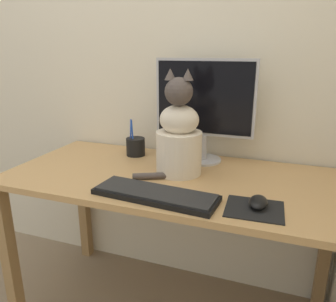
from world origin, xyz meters
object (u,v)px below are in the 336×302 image
(monitor, at_px, (204,105))
(pen_cup, at_px, (136,146))
(cat, at_px, (179,136))
(computer_mouse_right, at_px, (258,202))
(keyboard, at_px, (155,194))

(monitor, height_order, pen_cup, monitor)
(cat, height_order, pen_cup, cat)
(computer_mouse_right, height_order, cat, cat)
(keyboard, height_order, computer_mouse_right, computer_mouse_right)
(keyboard, height_order, pen_cup, pen_cup)
(monitor, distance_m, computer_mouse_right, 0.54)
(computer_mouse_right, distance_m, cat, 0.42)
(monitor, bearing_deg, pen_cup, -175.10)
(monitor, relative_size, computer_mouse_right, 4.64)
(monitor, relative_size, keyboard, 1.02)
(computer_mouse_right, bearing_deg, keyboard, -173.12)
(monitor, distance_m, cat, 0.22)
(cat, distance_m, pen_cup, 0.33)
(monitor, distance_m, keyboard, 0.51)
(keyboard, distance_m, cat, 0.29)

